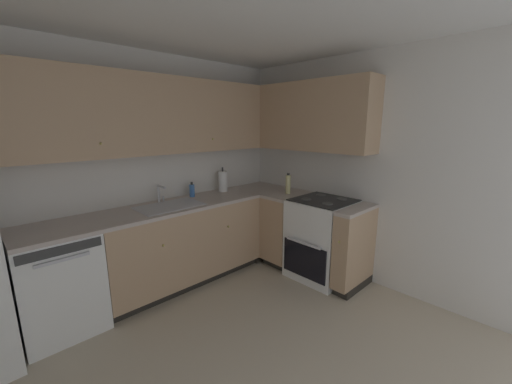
{
  "coord_description": "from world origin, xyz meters",
  "views": [
    {
      "loc": [
        -1.17,
        -1.48,
        1.72
      ],
      "look_at": [
        1.01,
        0.78,
        1.01
      ],
      "focal_mm": 21.39,
      "sensor_mm": 36.0,
      "label": 1
    }
  ],
  "objects_px": {
    "soap_bottle": "(192,190)",
    "paper_towel_roll": "(223,181)",
    "dishwasher": "(59,282)",
    "oven_range": "(322,238)",
    "oil_bottle": "(288,184)"
  },
  "relations": [
    {
      "from": "soap_bottle",
      "to": "paper_towel_roll",
      "type": "xyz_separation_m",
      "value": [
        0.44,
        -0.02,
        0.05
      ]
    },
    {
      "from": "dishwasher",
      "to": "soap_bottle",
      "type": "height_order",
      "value": "soap_bottle"
    },
    {
      "from": "dishwasher",
      "to": "oven_range",
      "type": "relative_size",
      "value": 0.82
    },
    {
      "from": "paper_towel_roll",
      "to": "dishwasher",
      "type": "bearing_deg",
      "value": -175.08
    },
    {
      "from": "dishwasher",
      "to": "paper_towel_roll",
      "type": "distance_m",
      "value": 1.96
    },
    {
      "from": "dishwasher",
      "to": "oven_range",
      "type": "xyz_separation_m",
      "value": [
        2.38,
        -0.99,
        0.03
      ]
    },
    {
      "from": "oven_range",
      "to": "soap_bottle",
      "type": "bearing_deg",
      "value": 128.94
    },
    {
      "from": "paper_towel_roll",
      "to": "oil_bottle",
      "type": "height_order",
      "value": "paper_towel_roll"
    },
    {
      "from": "paper_towel_roll",
      "to": "oil_bottle",
      "type": "xyz_separation_m",
      "value": [
        0.49,
        -0.64,
        -0.01
      ]
    },
    {
      "from": "paper_towel_roll",
      "to": "oven_range",
      "type": "bearing_deg",
      "value": -66.11
    },
    {
      "from": "soap_bottle",
      "to": "oil_bottle",
      "type": "xyz_separation_m",
      "value": [
        0.92,
        -0.66,
        0.04
      ]
    },
    {
      "from": "soap_bottle",
      "to": "oil_bottle",
      "type": "bearing_deg",
      "value": -35.68
    },
    {
      "from": "dishwasher",
      "to": "paper_towel_roll",
      "type": "relative_size",
      "value": 2.76
    },
    {
      "from": "oven_range",
      "to": "paper_towel_roll",
      "type": "distance_m",
      "value": 1.38
    },
    {
      "from": "oven_range",
      "to": "oil_bottle",
      "type": "relative_size",
      "value": 4.19
    }
  ]
}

